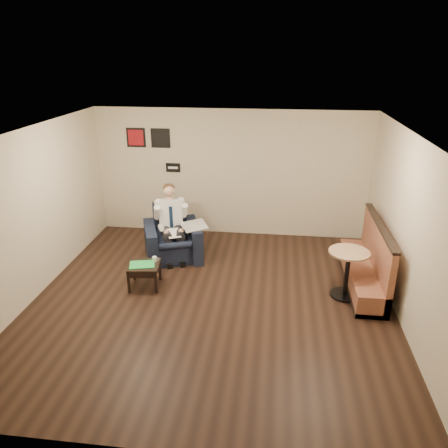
# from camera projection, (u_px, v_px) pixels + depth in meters

# --- Properties ---
(ground) EXTENTS (6.00, 6.00, 0.00)m
(ground) POSITION_uv_depth(u_px,v_px,m) (211.00, 301.00, 7.36)
(ground) COLOR black
(ground) RESTS_ON ground
(wall_back) EXTENTS (6.00, 0.02, 2.80)m
(wall_back) POSITION_uv_depth(u_px,v_px,m) (231.00, 174.00, 9.60)
(wall_back) COLOR beige
(wall_back) RESTS_ON ground
(wall_front) EXTENTS (6.00, 0.02, 2.80)m
(wall_front) POSITION_uv_depth(u_px,v_px,m) (162.00, 343.00, 4.07)
(wall_front) COLOR beige
(wall_front) RESTS_ON ground
(wall_left) EXTENTS (0.02, 6.00, 2.80)m
(wall_left) POSITION_uv_depth(u_px,v_px,m) (30.00, 216.00, 7.18)
(wall_left) COLOR beige
(wall_left) RESTS_ON ground
(wall_right) EXTENTS (0.02, 6.00, 2.80)m
(wall_right) POSITION_uv_depth(u_px,v_px,m) (409.00, 233.00, 6.49)
(wall_right) COLOR beige
(wall_right) RESTS_ON ground
(ceiling) EXTENTS (6.00, 6.00, 0.02)m
(ceiling) POSITION_uv_depth(u_px,v_px,m) (209.00, 135.00, 6.31)
(ceiling) COLOR white
(ceiling) RESTS_ON wall_back
(seating_sign) EXTENTS (0.32, 0.02, 0.20)m
(seating_sign) POSITION_uv_depth(u_px,v_px,m) (173.00, 168.00, 9.70)
(seating_sign) COLOR black
(seating_sign) RESTS_ON wall_back
(art_print_left) EXTENTS (0.42, 0.03, 0.42)m
(art_print_left) POSITION_uv_depth(u_px,v_px,m) (136.00, 138.00, 9.55)
(art_print_left) COLOR #A7141C
(art_print_left) RESTS_ON wall_back
(art_print_right) EXTENTS (0.42, 0.03, 0.42)m
(art_print_right) POSITION_uv_depth(u_px,v_px,m) (160.00, 138.00, 9.48)
(art_print_right) COLOR black
(art_print_right) RESTS_ON wall_back
(armchair) EXTENTS (1.37, 1.37, 1.03)m
(armchair) POSITION_uv_depth(u_px,v_px,m) (172.00, 234.00, 8.72)
(armchair) COLOR black
(armchair) RESTS_ON ground
(seated_man) EXTENTS (0.98, 1.18, 1.42)m
(seated_man) POSITION_uv_depth(u_px,v_px,m) (173.00, 227.00, 8.53)
(seated_man) COLOR silver
(seated_man) RESTS_ON armchair
(lap_papers) EXTENTS (0.35, 0.40, 0.01)m
(lap_papers) POSITION_uv_depth(u_px,v_px,m) (174.00, 233.00, 8.45)
(lap_papers) COLOR white
(lap_papers) RESTS_ON seated_man
(newspaper) EXTENTS (0.64, 0.69, 0.01)m
(newspaper) POSITION_uv_depth(u_px,v_px,m) (194.00, 225.00, 8.64)
(newspaper) COLOR silver
(newspaper) RESTS_ON armchair
(side_table) EXTENTS (0.59, 0.59, 0.43)m
(side_table) POSITION_uv_depth(u_px,v_px,m) (145.00, 275.00, 7.75)
(side_table) COLOR black
(side_table) RESTS_ON ground
(green_folder) EXTENTS (0.50, 0.41, 0.01)m
(green_folder) POSITION_uv_depth(u_px,v_px,m) (142.00, 264.00, 7.65)
(green_folder) COLOR #2AD353
(green_folder) RESTS_ON side_table
(coffee_mug) EXTENTS (0.09, 0.09, 0.09)m
(coffee_mug) POSITION_uv_depth(u_px,v_px,m) (155.00, 259.00, 7.76)
(coffee_mug) COLOR white
(coffee_mug) RESTS_ON side_table
(smartphone) EXTENTS (0.14, 0.08, 0.01)m
(smartphone) POSITION_uv_depth(u_px,v_px,m) (148.00, 260.00, 7.81)
(smartphone) COLOR black
(smartphone) RESTS_ON side_table
(banquette) EXTENTS (0.54, 2.25, 1.15)m
(banquette) POSITION_uv_depth(u_px,v_px,m) (364.00, 256.00, 7.67)
(banquette) COLOR brown
(banquette) RESTS_ON ground
(cafe_table) EXTENTS (0.87, 0.87, 0.84)m
(cafe_table) POSITION_uv_depth(u_px,v_px,m) (347.00, 274.00, 7.37)
(cafe_table) COLOR tan
(cafe_table) RESTS_ON ground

